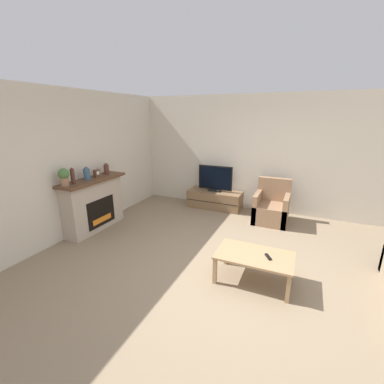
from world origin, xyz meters
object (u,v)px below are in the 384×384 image
(mantel_vase_right, at_px, (106,169))
(tv, at_px, (215,179))
(mantel_clock, at_px, (97,173))
(potted_plant, at_px, (64,176))
(fireplace, at_px, (94,204))
(coffee_table, at_px, (254,258))
(mantel_vase_left, at_px, (73,176))
(remote, at_px, (268,257))
(armchair, at_px, (271,208))
(mantel_vase_centre_left, at_px, (87,174))
(tv_stand, at_px, (215,199))

(mantel_vase_right, xyz_separation_m, tv, (1.79, 1.74, -0.43))
(mantel_clock, bearing_deg, potted_plant, -90.06)
(fireplace, relative_size, mantel_vase_right, 6.05)
(mantel_vase_right, relative_size, coffee_table, 0.23)
(tv, bearing_deg, mantel_vase_left, -124.56)
(fireplace, distance_m, mantel_vase_right, 0.76)
(potted_plant, distance_m, remote, 3.54)
(armchair, bearing_deg, mantel_vase_centre_left, -148.47)
(potted_plant, bearing_deg, armchair, 37.56)
(tv, bearing_deg, mantel_vase_centre_left, -128.15)
(tv_stand, height_order, coffee_table, tv_stand)
(mantel_vase_left, bearing_deg, potted_plant, -90.00)
(tv_stand, bearing_deg, armchair, -12.70)
(mantel_vase_right, bearing_deg, tv, 44.28)
(mantel_vase_centre_left, height_order, mantel_clock, mantel_vase_centre_left)
(fireplace, height_order, coffee_table, fireplace)
(mantel_vase_centre_left, relative_size, tv_stand, 0.19)
(fireplace, xyz_separation_m, tv, (1.80, 2.17, 0.19))
(potted_plant, bearing_deg, mantel_vase_right, 90.00)
(mantel_vase_left, bearing_deg, tv, 55.44)
(mantel_vase_left, bearing_deg, fireplace, 92.25)
(mantel_vase_right, xyz_separation_m, coffee_table, (3.26, -0.88, -0.80))
(mantel_vase_centre_left, bearing_deg, fireplace, 98.92)
(tv_stand, height_order, armchair, armchair)
(mantel_vase_centre_left, relative_size, potted_plant, 0.81)
(armchair, distance_m, coffee_table, 2.30)
(fireplace, bearing_deg, tv, 50.24)
(mantel_clock, bearing_deg, tv, 48.60)
(fireplace, xyz_separation_m, tv_stand, (1.80, 2.17, -0.32))
(mantel_vase_left, height_order, tv, mantel_vase_left)
(mantel_vase_centre_left, height_order, potted_plant, potted_plant)
(mantel_vase_centre_left, bearing_deg, coffee_table, -6.01)
(mantel_vase_centre_left, bearing_deg, remote, -5.74)
(mantel_vase_right, height_order, armchair, mantel_vase_right)
(mantel_vase_right, relative_size, tv, 0.28)
(tv_stand, relative_size, armchair, 1.46)
(mantel_clock, distance_m, armchair, 3.71)
(mantel_clock, xyz_separation_m, armchair, (3.19, 1.71, -0.83))
(armchair, bearing_deg, coffee_table, -88.24)
(tv, distance_m, coffee_table, 3.03)
(tv, xyz_separation_m, remote, (1.66, -2.62, -0.31))
(mantel_clock, height_order, potted_plant, potted_plant)
(mantel_vase_right, xyz_separation_m, remote, (3.44, -0.88, -0.74))
(mantel_vase_left, distance_m, potted_plant, 0.18)
(potted_plant, bearing_deg, remote, 2.50)
(mantel_vase_left, distance_m, coffee_table, 3.37)
(mantel_clock, bearing_deg, remote, -9.80)
(mantel_vase_left, bearing_deg, armchair, 35.51)
(mantel_vase_right, bearing_deg, fireplace, -92.25)
(mantel_vase_centre_left, bearing_deg, potted_plant, -90.00)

